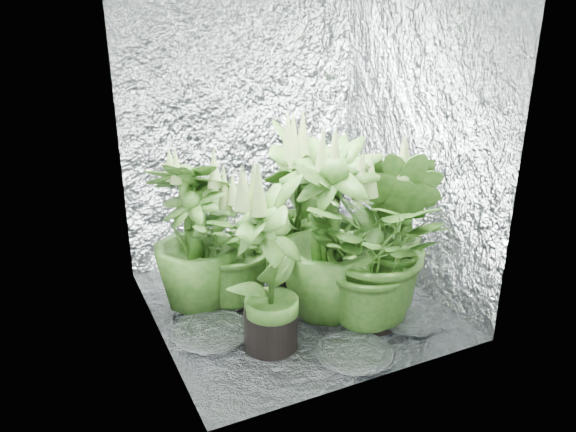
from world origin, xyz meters
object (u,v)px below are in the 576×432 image
(plant_a, at_px, (234,240))
(circulation_fan, at_px, (332,230))
(plant_e, at_px, (374,247))
(plant_f, at_px, (270,268))
(plant_g, at_px, (393,229))
(plant_h, at_px, (328,234))
(plant_c, at_px, (301,212))
(plant_b, at_px, (298,210))
(plant_d, at_px, (195,235))

(plant_a, relative_size, circulation_fan, 2.57)
(plant_e, height_order, plant_f, plant_f)
(plant_e, height_order, plant_g, plant_g)
(plant_g, relative_size, plant_h, 0.96)
(plant_a, distance_m, plant_g, 0.93)
(plant_h, bearing_deg, plant_a, 137.05)
(plant_c, relative_size, plant_e, 0.89)
(plant_h, bearing_deg, plant_c, 77.07)
(plant_b, height_order, plant_f, plant_b)
(plant_c, relative_size, plant_f, 0.89)
(plant_b, distance_m, circulation_fan, 0.74)
(plant_b, relative_size, plant_h, 1.03)
(circulation_fan, bearing_deg, plant_c, -131.06)
(plant_b, distance_m, plant_d, 0.65)
(plant_a, height_order, plant_g, plant_g)
(plant_a, xyz_separation_m, plant_f, (-0.01, -0.55, 0.06))
(plant_a, bearing_deg, plant_g, -29.43)
(plant_b, bearing_deg, plant_a, -179.66)
(plant_h, bearing_deg, plant_f, -158.72)
(plant_e, relative_size, plant_h, 0.93)
(plant_d, bearing_deg, circulation_fan, 19.03)
(plant_f, distance_m, circulation_fan, 1.37)
(plant_f, relative_size, plant_h, 0.93)
(plant_e, bearing_deg, plant_h, 131.61)
(plant_a, bearing_deg, plant_e, -44.67)
(plant_g, bearing_deg, plant_f, -173.20)
(plant_a, relative_size, plant_h, 0.77)
(plant_c, xyz_separation_m, plant_f, (-0.56, -0.78, 0.05))
(plant_e, xyz_separation_m, circulation_fan, (0.32, 1.00, -0.33))
(plant_c, bearing_deg, plant_a, -157.75)
(plant_d, xyz_separation_m, circulation_fan, (1.14, 0.39, -0.32))
(plant_b, relative_size, plant_d, 1.15)
(plant_a, xyz_separation_m, plant_b, (0.42, 0.00, 0.12))
(plant_b, bearing_deg, plant_h, -91.09)
(plant_g, height_order, circulation_fan, plant_g)
(plant_f, bearing_deg, plant_a, 88.93)
(plant_c, height_order, plant_d, plant_d)
(plant_h, relative_size, circulation_fan, 3.34)
(plant_c, xyz_separation_m, plant_e, (0.03, -0.81, 0.06))
(plant_c, distance_m, plant_d, 0.81)
(plant_e, xyz_separation_m, plant_g, (0.21, 0.13, 0.02))
(plant_e, bearing_deg, plant_b, 105.96)
(plant_a, xyz_separation_m, plant_e, (0.59, -0.58, 0.07))
(circulation_fan, bearing_deg, plant_e, -87.09)
(plant_a, xyz_separation_m, plant_g, (0.80, -0.45, 0.09))
(plant_a, relative_size, plant_d, 0.86)
(plant_g, distance_m, plant_h, 0.40)
(plant_g, bearing_deg, plant_d, 155.17)
(plant_e, distance_m, plant_h, 0.26)
(plant_d, bearing_deg, plant_e, -36.56)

